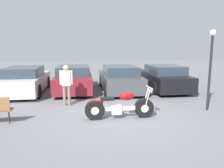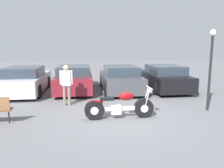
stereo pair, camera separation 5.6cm
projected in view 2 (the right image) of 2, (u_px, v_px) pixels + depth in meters
ground_plane at (118, 116)px, 7.69m from camera, size 60.00×60.00×0.00m
motorcycle at (119, 106)px, 7.33m from camera, size 2.35×0.62×1.05m
parked_car_silver at (26, 80)px, 11.39m from camera, size 1.96×4.50×1.38m
parked_car_maroon at (74, 79)px, 11.95m from camera, size 1.96×4.50×1.38m
parked_car_dark_grey at (120, 79)px, 11.98m from camera, size 1.96×4.50×1.38m
parked_car_black at (163, 78)px, 12.32m from camera, size 1.96×4.50×1.38m
lamp_post at (211, 60)px, 8.03m from camera, size 0.23×0.23×3.01m
person_standing at (66, 82)px, 8.88m from camera, size 0.52×0.22×1.67m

